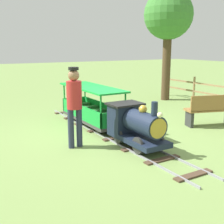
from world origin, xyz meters
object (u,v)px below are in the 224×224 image
locomotive (135,124)px  conductor_person (74,101)px  park_bench (211,110)px  passenger_car (92,109)px  oak_tree_near (168,17)px

locomotive → conductor_person: size_ratio=0.89×
conductor_person → park_bench: (-3.66, 0.26, -0.54)m
locomotive → passenger_car: 1.93m
park_bench → passenger_car: bearing=-31.4°
passenger_car → conductor_person: (1.05, 1.33, 0.53)m
oak_tree_near → conductor_person: bearing=32.1°
locomotive → passenger_car: (0.00, -1.93, -0.06)m
locomotive → passenger_car: size_ratio=0.61×
passenger_car → oak_tree_near: (-4.11, -1.91, 2.62)m
locomotive → oak_tree_near: bearing=-136.9°
locomotive → passenger_car: locomotive is taller
locomotive → passenger_car: bearing=-90.0°
conductor_person → oak_tree_near: bearing=-147.9°
park_bench → oak_tree_near: oak_tree_near is taller
park_bench → conductor_person: bearing=-4.1°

